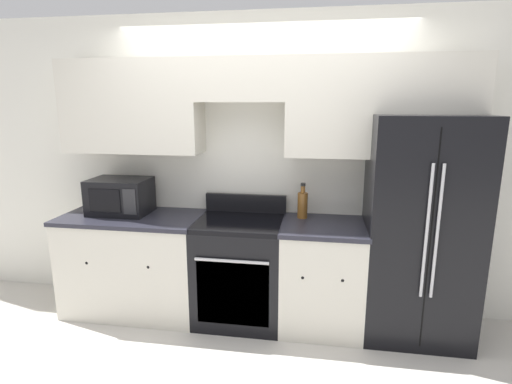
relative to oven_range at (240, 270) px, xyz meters
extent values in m
plane|color=beige|center=(0.14, -0.31, -0.45)|extent=(12.00, 12.00, 0.00)
cube|color=silver|center=(0.14, 0.35, 0.85)|extent=(8.00, 0.06, 2.60)
cube|color=beige|center=(-0.97, 0.15, 1.37)|extent=(1.20, 0.33, 0.78)
cube|color=beige|center=(0.00, 0.15, 1.58)|extent=(0.73, 0.33, 0.35)
cube|color=beige|center=(1.10, 0.15, 1.37)|extent=(1.48, 0.33, 0.78)
cube|color=beige|center=(-0.97, 0.00, -0.02)|extent=(1.20, 0.62, 0.86)
cube|color=#23232D|center=(-0.97, 0.00, 0.42)|extent=(1.22, 0.64, 0.03)
sphere|color=black|center=(-1.24, -0.31, 0.11)|extent=(0.03, 0.03, 0.03)
sphere|color=black|center=(-0.70, -0.31, 0.11)|extent=(0.03, 0.03, 0.03)
cube|color=beige|center=(0.70, 0.00, -0.02)|extent=(0.66, 0.62, 0.86)
cube|color=#23232D|center=(0.70, 0.00, 0.42)|extent=(0.69, 0.64, 0.03)
sphere|color=black|center=(0.55, -0.31, 0.11)|extent=(0.03, 0.03, 0.03)
sphere|color=black|center=(0.84, -0.31, 0.11)|extent=(0.03, 0.03, 0.03)
cube|color=black|center=(0.00, 0.00, -0.03)|extent=(0.73, 0.62, 0.85)
cube|color=black|center=(0.00, -0.30, -0.07)|extent=(0.58, 0.01, 0.55)
cube|color=black|center=(0.00, 0.00, 0.42)|extent=(0.73, 0.62, 0.04)
cube|color=black|center=(0.00, 0.28, 0.52)|extent=(0.73, 0.04, 0.16)
cylinder|color=silver|center=(0.00, -0.33, 0.21)|extent=(0.58, 0.02, 0.02)
cube|color=black|center=(1.43, 0.04, 0.43)|extent=(0.82, 0.71, 1.77)
cube|color=black|center=(1.43, -0.31, 0.43)|extent=(0.01, 0.01, 1.63)
cylinder|color=#B7B7BC|center=(1.40, -0.33, 0.52)|extent=(0.02, 0.02, 0.97)
cylinder|color=#B7B7BC|center=(1.47, -0.33, 0.52)|extent=(0.02, 0.02, 0.97)
cube|color=black|center=(-1.09, 0.06, 0.60)|extent=(0.51, 0.36, 0.31)
cube|color=black|center=(-1.13, -0.12, 0.60)|extent=(0.28, 0.01, 0.20)
cube|color=#262628|center=(-0.91, -0.12, 0.60)|extent=(0.11, 0.01, 0.22)
cylinder|color=brown|center=(0.51, 0.17, 0.55)|extent=(0.09, 0.09, 0.22)
cylinder|color=brown|center=(0.51, 0.17, 0.69)|extent=(0.04, 0.04, 0.06)
cylinder|color=black|center=(0.51, 0.17, 0.73)|extent=(0.04, 0.04, 0.02)
camera|label=1|loc=(0.65, -3.14, 1.41)|focal=28.00mm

